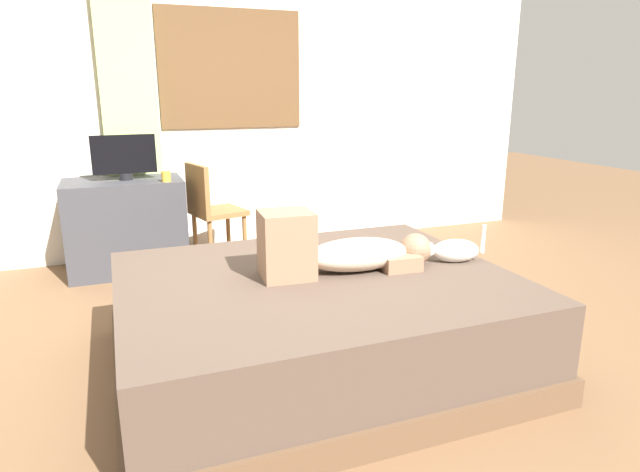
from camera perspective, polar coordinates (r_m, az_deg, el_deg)
ground_plane at (r=2.86m, az=-0.56°, el=-14.81°), size 16.00×16.00×0.00m
back_wall_with_window at (r=4.98m, az=-11.39°, el=15.14°), size 6.40×0.14×2.90m
bed at (r=2.89m, az=-0.43°, el=-8.95°), size 2.02×1.65×0.50m
person_lying at (r=2.82m, az=2.06°, el=-1.54°), size 0.94×0.32×0.34m
cat at (r=3.08m, az=13.70°, el=-1.46°), size 0.35×0.19×0.21m
desk at (r=4.63m, az=-19.64°, el=1.02°), size 0.90×0.56×0.74m
tv_monitor at (r=4.53m, az=-19.86°, el=7.84°), size 0.48×0.10×0.35m
cup at (r=4.36m, az=-15.84°, el=6.05°), size 0.07×0.07×0.08m
chair_by_desk at (r=4.48m, az=-11.45°, el=2.98°), size 0.46×0.46×0.86m
curtain_left at (r=4.79m, az=-19.32°, el=12.81°), size 0.44×0.06×2.60m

